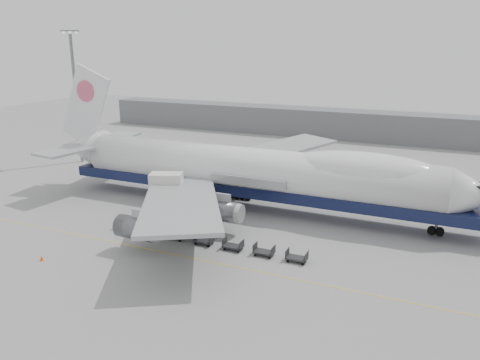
% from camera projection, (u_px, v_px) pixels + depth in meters
% --- Properties ---
extents(ground, '(260.00, 260.00, 0.00)m').
position_uv_depth(ground, '(213.00, 238.00, 57.45)').
color(ground, gray).
rests_on(ground, ground).
extents(apron_line, '(60.00, 0.15, 0.01)m').
position_uv_depth(apron_line, '(188.00, 257.00, 52.18)').
color(apron_line, gold).
rests_on(apron_line, ground).
extents(hangar, '(110.00, 8.00, 7.00)m').
position_uv_depth(hangar, '(301.00, 121.00, 121.82)').
color(hangar, slate).
rests_on(hangar, ground).
extents(floodlight_mast, '(2.40, 2.40, 25.43)m').
position_uv_depth(floodlight_mast, '(75.00, 90.00, 90.85)').
color(floodlight_mast, slate).
rests_on(floodlight_mast, ground).
extents(airliner, '(67.00, 55.30, 19.98)m').
position_uv_depth(airliner, '(255.00, 171.00, 66.17)').
color(airliner, white).
rests_on(airliner, ground).
extents(catering_truck, '(5.25, 4.38, 6.04)m').
position_uv_depth(catering_truck, '(167.00, 192.00, 64.13)').
color(catering_truck, navy).
rests_on(catering_truck, ground).
extents(traffic_cone, '(0.39, 0.39, 0.58)m').
position_uv_depth(traffic_cone, '(42.00, 258.00, 51.38)').
color(traffic_cone, '#FF490D').
rests_on(traffic_cone, ground).
extents(dolly_0, '(2.30, 1.35, 1.30)m').
position_uv_depth(dolly_0, '(125.00, 226.00, 59.93)').
color(dolly_0, '#2D2D30').
rests_on(dolly_0, ground).
extents(dolly_1, '(2.30, 1.35, 1.30)m').
position_uv_depth(dolly_1, '(150.00, 230.00, 58.44)').
color(dolly_1, '#2D2D30').
rests_on(dolly_1, ground).
extents(dolly_2, '(2.30, 1.35, 1.30)m').
position_uv_depth(dolly_2, '(176.00, 235.00, 56.95)').
color(dolly_2, '#2D2D30').
rests_on(dolly_2, ground).
extents(dolly_3, '(2.30, 1.35, 1.30)m').
position_uv_depth(dolly_3, '(204.00, 240.00, 55.46)').
color(dolly_3, '#2D2D30').
rests_on(dolly_3, ground).
extents(dolly_4, '(2.30, 1.35, 1.30)m').
position_uv_depth(dolly_4, '(233.00, 246.00, 53.97)').
color(dolly_4, '#2D2D30').
rests_on(dolly_4, ground).
extents(dolly_5, '(2.30, 1.35, 1.30)m').
position_uv_depth(dolly_5, '(264.00, 251.00, 52.49)').
color(dolly_5, '#2D2D30').
rests_on(dolly_5, ground).
extents(dolly_6, '(2.30, 1.35, 1.30)m').
position_uv_depth(dolly_6, '(297.00, 257.00, 51.00)').
color(dolly_6, '#2D2D30').
rests_on(dolly_6, ground).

